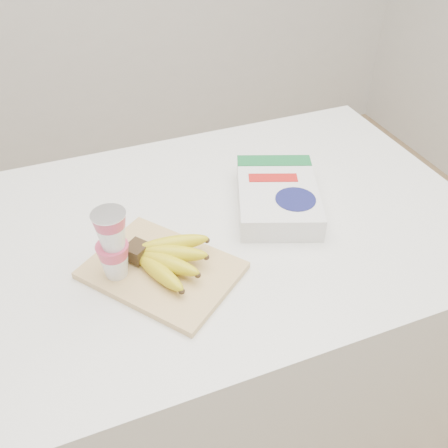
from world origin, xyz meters
The scene contains 6 objects.
room centered at (0.00, 0.00, 1.35)m, with size 4.00×4.00×4.00m.
table centered at (0.00, 0.00, 0.50)m, with size 1.34×0.89×1.00m, color white.
cutting_board centered at (-0.18, -0.12, 1.01)m, with size 0.23×0.32×0.02m, color #E0B27B.
bananas centered at (-0.16, -0.12, 1.04)m, with size 0.20×0.19×0.07m.
yogurt_stack centered at (-0.27, -0.11, 1.11)m, with size 0.07×0.07×0.17m.
cereal_box centered at (0.17, 0.01, 1.03)m, with size 0.29×0.35×0.07m.
Camera 1 is at (-0.34, -0.91, 1.79)m, focal length 40.00 mm.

